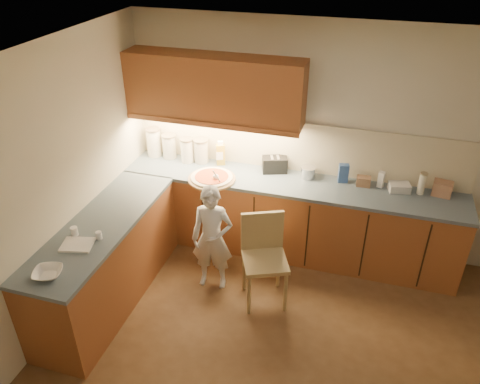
{
  "coord_description": "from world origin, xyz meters",
  "views": [
    {
      "loc": [
        0.37,
        -2.73,
        3.45
      ],
      "look_at": [
        -0.8,
        1.2,
        1.0
      ],
      "focal_mm": 35.0,
      "sensor_mm": 36.0,
      "label": 1
    }
  ],
  "objects_px": {
    "toaster": "(275,164)",
    "pizza_on_board": "(212,178)",
    "wooden_chair": "(264,252)",
    "child": "(212,238)",
    "oil_jug": "(221,154)"
  },
  "relations": [
    {
      "from": "wooden_chair",
      "to": "child",
      "type": "bearing_deg",
      "value": 154.26
    },
    {
      "from": "child",
      "to": "oil_jug",
      "type": "relative_size",
      "value": 4.02
    },
    {
      "from": "wooden_chair",
      "to": "toaster",
      "type": "distance_m",
      "value": 1.12
    },
    {
      "from": "oil_jug",
      "to": "toaster",
      "type": "xyz_separation_m",
      "value": [
        0.64,
        0.0,
        -0.05
      ]
    },
    {
      "from": "child",
      "to": "wooden_chair",
      "type": "relative_size",
      "value": 1.25
    },
    {
      "from": "toaster",
      "to": "pizza_on_board",
      "type": "bearing_deg",
      "value": -166.82
    },
    {
      "from": "child",
      "to": "toaster",
      "type": "bearing_deg",
      "value": 60.96
    },
    {
      "from": "wooden_chair",
      "to": "toaster",
      "type": "relative_size",
      "value": 3.03
    },
    {
      "from": "pizza_on_board",
      "to": "toaster",
      "type": "relative_size",
      "value": 1.68
    },
    {
      "from": "toaster",
      "to": "child",
      "type": "bearing_deg",
      "value": -131.49
    },
    {
      "from": "toaster",
      "to": "wooden_chair",
      "type": "bearing_deg",
      "value": -101.35
    },
    {
      "from": "pizza_on_board",
      "to": "child",
      "type": "height_order",
      "value": "child"
    },
    {
      "from": "wooden_chair",
      "to": "pizza_on_board",
      "type": "bearing_deg",
      "value": 116.79
    },
    {
      "from": "pizza_on_board",
      "to": "child",
      "type": "xyz_separation_m",
      "value": [
        0.21,
        -0.61,
        -0.35
      ]
    },
    {
      "from": "child",
      "to": "toaster",
      "type": "relative_size",
      "value": 3.78
    }
  ]
}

